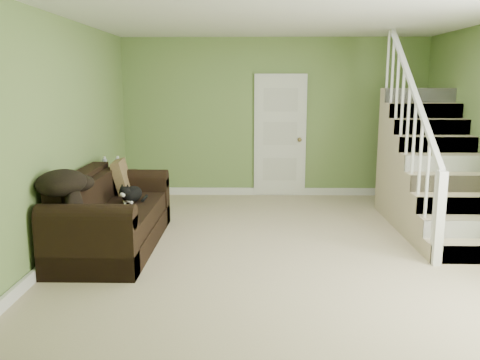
{
  "coord_description": "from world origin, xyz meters",
  "views": [
    {
      "loc": [
        -0.41,
        -5.71,
        1.88
      ],
      "look_at": [
        -0.52,
        0.14,
        0.75
      ],
      "focal_mm": 38.0,
      "sensor_mm": 36.0,
      "label": 1
    }
  ],
  "objects_px": {
    "cat": "(132,194)",
    "sofa": "(110,219)",
    "side_table": "(114,196)",
    "banana": "(120,210)"
  },
  "relations": [
    {
      "from": "side_table",
      "to": "banana",
      "type": "bearing_deg",
      "value": -72.62
    },
    {
      "from": "side_table",
      "to": "banana",
      "type": "relative_size",
      "value": 5.0
    },
    {
      "from": "side_table",
      "to": "cat",
      "type": "xyz_separation_m",
      "value": [
        0.46,
        -0.91,
        0.23
      ]
    },
    {
      "from": "cat",
      "to": "banana",
      "type": "xyz_separation_m",
      "value": [
        -0.03,
        -0.46,
        -0.07
      ]
    },
    {
      "from": "sofa",
      "to": "side_table",
      "type": "distance_m",
      "value": 1.18
    },
    {
      "from": "sofa",
      "to": "side_table",
      "type": "height_order",
      "value": "side_table"
    },
    {
      "from": "sofa",
      "to": "cat",
      "type": "relative_size",
      "value": 4.05
    },
    {
      "from": "sofa",
      "to": "side_table",
      "type": "relative_size",
      "value": 2.44
    },
    {
      "from": "cat",
      "to": "sofa",
      "type": "bearing_deg",
      "value": -116.87
    },
    {
      "from": "sofa",
      "to": "cat",
      "type": "xyz_separation_m",
      "value": [
        0.21,
        0.24,
        0.24
      ]
    }
  ]
}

